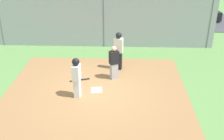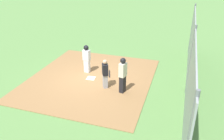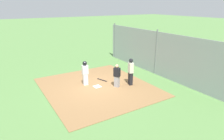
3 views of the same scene
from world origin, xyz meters
name	(u,v)px [view 1 (image 1 of 3)]	position (x,y,z in m)	size (l,w,h in m)	color
ground_plane	(97,91)	(0.00, 0.00, 0.00)	(140.00, 140.00, 0.00)	#5B8947
dirt_infield	(96,91)	(0.00, 0.00, 0.01)	(7.20, 6.40, 0.03)	olive
home_plate	(96,90)	(0.00, 0.00, 0.04)	(0.44, 0.44, 0.02)	white
catcher	(114,62)	(-0.67, -1.07, 0.80)	(0.46, 0.41, 1.49)	#9E9EA3
umpire	(119,50)	(-0.85, -2.01, 0.97)	(0.43, 0.35, 1.77)	black
runner	(77,75)	(0.68, 0.50, 0.94)	(0.30, 0.41, 1.61)	silver
baseball_bat	(80,80)	(0.79, -0.79, 0.06)	(0.06, 0.06, 0.86)	black
backstop_fence	(104,19)	(0.00, -4.95, 1.60)	(12.00, 0.10, 3.35)	#93999E
parking_lot	(109,20)	(0.00, -10.28, 0.02)	(18.00, 5.20, 0.04)	#424247
parked_car_dark	(190,13)	(-5.90, -10.36, 0.61)	(4.38, 2.28, 1.28)	black
parked_car_green	(107,13)	(0.10, -10.07, 0.61)	(4.40, 2.33, 1.28)	#235B38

